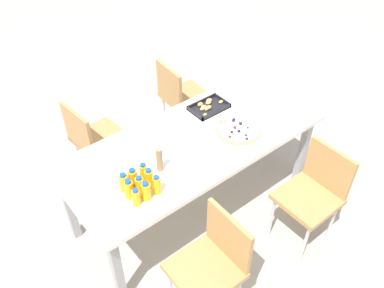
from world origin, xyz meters
TOP-DOWN VIEW (x-y plane):
  - ground_plane at (0.00, 0.00)m, footprint 12.00×12.00m
  - party_table at (0.00, 0.00)m, footprint 2.01×0.85m
  - chair_near_left at (-0.46, -0.75)m, footprint 0.41×0.41m
  - chair_near_right at (0.51, -0.77)m, footprint 0.40×0.40m
  - chair_far_left at (-0.47, 0.77)m, footprint 0.44×0.44m
  - chair_far_right at (0.49, 0.81)m, footprint 0.42×0.42m
  - juice_bottle_0 at (-0.67, -0.26)m, footprint 0.05×0.05m
  - juice_bottle_1 at (-0.60, -0.26)m, footprint 0.06×0.06m
  - juice_bottle_2 at (-0.51, -0.26)m, footprint 0.05×0.05m
  - juice_bottle_3 at (-0.67, -0.18)m, footprint 0.06×0.06m
  - juice_bottle_4 at (-0.60, -0.18)m, footprint 0.06×0.06m
  - juice_bottle_5 at (-0.52, -0.18)m, footprint 0.06×0.06m
  - juice_bottle_6 at (-0.67, -0.10)m, footprint 0.06×0.06m
  - juice_bottle_7 at (-0.60, -0.10)m, footprint 0.06×0.06m
  - juice_bottle_8 at (-0.51, -0.10)m, footprint 0.05×0.05m
  - fruit_pizza at (0.33, -0.13)m, footprint 0.34×0.34m
  - snack_tray at (0.34, 0.23)m, footprint 0.31×0.20m
  - plate_stack at (-0.01, 0.01)m, footprint 0.17×0.17m
  - napkin_stack at (-0.60, 0.18)m, footprint 0.15×0.15m
  - cardboard_tube at (-0.38, -0.10)m, footprint 0.04×0.04m

SIDE VIEW (x-z plane):
  - ground_plane at x=0.00m, z-range 0.00..0.00m
  - chair_near_left at x=-0.46m, z-range 0.09..0.92m
  - chair_near_right at x=0.51m, z-range 0.09..0.92m
  - chair_far_left at x=-0.47m, z-range 0.09..0.92m
  - chair_far_right at x=0.49m, z-range 0.09..0.92m
  - party_table at x=0.00m, z-range 0.30..1.04m
  - napkin_stack at x=-0.60m, z-range 0.74..0.76m
  - plate_stack at x=-0.01m, z-range 0.74..0.76m
  - fruit_pizza at x=0.33m, z-range 0.73..0.78m
  - snack_tray at x=0.34m, z-range 0.74..0.78m
  - juice_bottle_4 at x=-0.60m, z-range 0.74..0.87m
  - juice_bottle_0 at x=-0.67m, z-range 0.74..0.87m
  - juice_bottle_8 at x=-0.51m, z-range 0.74..0.87m
  - juice_bottle_7 at x=-0.60m, z-range 0.74..0.88m
  - juice_bottle_1 at x=-0.60m, z-range 0.74..0.88m
  - juice_bottle_6 at x=-0.67m, z-range 0.74..0.88m
  - juice_bottle_3 at x=-0.67m, z-range 0.74..0.88m
  - juice_bottle_2 at x=-0.51m, z-range 0.74..0.88m
  - juice_bottle_5 at x=-0.52m, z-range 0.74..0.88m
  - cardboard_tube at x=-0.38m, z-range 0.74..0.93m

